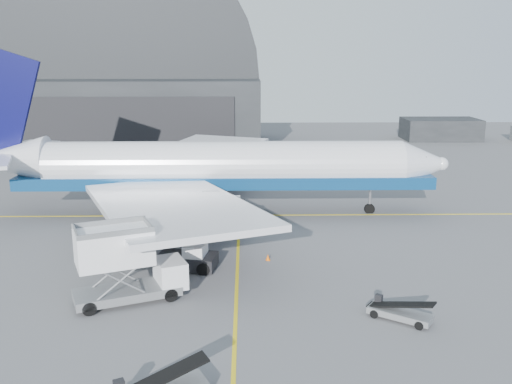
{
  "coord_description": "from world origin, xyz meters",
  "views": [
    {
      "loc": [
        0.68,
        -36.07,
        16.15
      ],
      "look_at": [
        1.55,
        11.63,
        4.5
      ],
      "focal_mm": 40.0,
      "sensor_mm": 36.0,
      "label": 1
    }
  ],
  "objects_px": {
    "airliner": "(205,168)",
    "catering_truck": "(125,265)",
    "belt_loader_b": "(399,312)",
    "pushback_tug": "(189,259)"
  },
  "relations": [
    {
      "from": "catering_truck",
      "to": "belt_loader_b",
      "type": "xyz_separation_m",
      "value": [
        17.52,
        -3.06,
        -2.06
      ]
    },
    {
      "from": "airliner",
      "to": "catering_truck",
      "type": "bearing_deg",
      "value": -100.38
    },
    {
      "from": "catering_truck",
      "to": "belt_loader_b",
      "type": "relative_size",
      "value": 1.96
    },
    {
      "from": "airliner",
      "to": "belt_loader_b",
      "type": "xyz_separation_m",
      "value": [
        13.63,
        -24.28,
        -4.39
      ]
    },
    {
      "from": "airliner",
      "to": "belt_loader_b",
      "type": "relative_size",
      "value": 12.47
    },
    {
      "from": "airliner",
      "to": "catering_truck",
      "type": "height_order",
      "value": "airliner"
    },
    {
      "from": "pushback_tug",
      "to": "belt_loader_b",
      "type": "height_order",
      "value": "pushback_tug"
    },
    {
      "from": "airliner",
      "to": "catering_truck",
      "type": "distance_m",
      "value": 21.7
    },
    {
      "from": "catering_truck",
      "to": "pushback_tug",
      "type": "relative_size",
      "value": 1.63
    },
    {
      "from": "catering_truck",
      "to": "belt_loader_b",
      "type": "bearing_deg",
      "value": -32.24
    }
  ]
}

